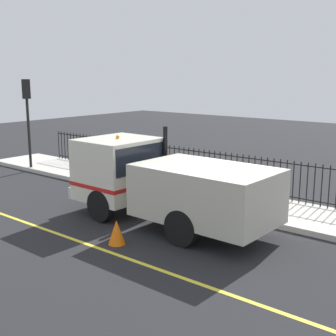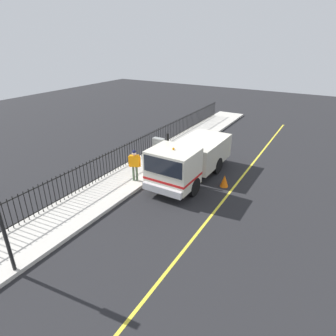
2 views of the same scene
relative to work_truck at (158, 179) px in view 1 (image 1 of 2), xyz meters
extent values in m
plane|color=#232326|center=(0.16, -1.93, -1.32)|extent=(61.55, 61.55, 0.00)
cube|color=beige|center=(2.96, -1.93, -1.23)|extent=(2.55, 27.98, 0.17)
cube|color=yellow|center=(-2.52, -1.93, -1.31)|extent=(0.12, 25.18, 0.01)
cube|color=silver|center=(0.02, 1.64, 0.10)|extent=(2.30, 2.02, 1.88)
cube|color=black|center=(0.02, 1.64, 0.51)|extent=(2.12, 2.06, 0.83)
cube|color=beige|center=(-0.03, -1.72, -0.12)|extent=(2.33, 3.77, 1.43)
cube|color=silver|center=(0.04, 2.72, -0.69)|extent=(2.16, 0.23, 0.36)
cube|color=red|center=(0.02, 1.64, -0.31)|extent=(2.32, 2.04, 0.12)
cylinder|color=black|center=(-1.00, 1.36, -0.84)|extent=(0.31, 0.96, 0.96)
cylinder|color=black|center=(1.03, 1.33, -0.84)|extent=(0.31, 0.96, 0.96)
cylinder|color=black|center=(-1.04, -1.70, -0.84)|extent=(0.31, 0.96, 0.96)
cylinder|color=black|center=(0.99, -1.73, -0.84)|extent=(0.31, 0.96, 0.96)
sphere|color=orange|center=(0.02, 1.64, 1.09)|extent=(0.12, 0.12, 0.12)
cylinder|color=black|center=(0.99, 0.53, 0.29)|extent=(0.14, 0.14, 2.25)
cube|color=orange|center=(2.31, 1.78, 0.01)|extent=(0.55, 0.44, 0.63)
sphere|color=beige|center=(2.31, 1.78, 0.44)|extent=(0.23, 0.23, 0.23)
sphere|color=#14193F|center=(2.31, 1.78, 0.52)|extent=(0.22, 0.22, 0.22)
cylinder|color=#4C6047|center=(2.39, 1.82, -0.73)|extent=(0.13, 0.13, 0.84)
cylinder|color=#4C6047|center=(2.24, 1.74, -0.73)|extent=(0.13, 0.13, 0.84)
cylinder|color=orange|center=(2.56, 1.92, -0.02)|extent=(0.09, 0.09, 0.60)
cylinder|color=orange|center=(2.07, 1.65, -0.02)|extent=(0.09, 0.09, 0.60)
cylinder|color=black|center=(4.04, -3.59, -0.46)|extent=(0.04, 0.04, 1.38)
cylinder|color=black|center=(4.04, -3.36, -0.46)|extent=(0.04, 0.04, 1.38)
cylinder|color=black|center=(4.04, -3.12, -0.46)|extent=(0.04, 0.04, 1.38)
cylinder|color=black|center=(4.04, -2.88, -0.46)|extent=(0.04, 0.04, 1.38)
cylinder|color=black|center=(4.04, -2.64, -0.46)|extent=(0.04, 0.04, 1.38)
cylinder|color=black|center=(4.04, -2.40, -0.46)|extent=(0.04, 0.04, 1.38)
cylinder|color=black|center=(4.04, -2.17, -0.46)|extent=(0.04, 0.04, 1.38)
cylinder|color=black|center=(4.04, -1.93, -0.46)|extent=(0.04, 0.04, 1.38)
cylinder|color=black|center=(4.04, -1.69, -0.46)|extent=(0.04, 0.04, 1.38)
cylinder|color=black|center=(4.04, -1.45, -0.46)|extent=(0.04, 0.04, 1.38)
cylinder|color=black|center=(4.04, -1.22, -0.46)|extent=(0.04, 0.04, 1.38)
cylinder|color=black|center=(4.04, -0.98, -0.46)|extent=(0.04, 0.04, 1.38)
cylinder|color=black|center=(4.04, -0.74, -0.46)|extent=(0.04, 0.04, 1.38)
cylinder|color=black|center=(4.04, -0.50, -0.46)|extent=(0.04, 0.04, 1.38)
cylinder|color=black|center=(4.04, -0.26, -0.46)|extent=(0.04, 0.04, 1.38)
cylinder|color=black|center=(4.04, -0.03, -0.46)|extent=(0.04, 0.04, 1.38)
cylinder|color=black|center=(4.04, 0.21, -0.46)|extent=(0.04, 0.04, 1.38)
cylinder|color=black|center=(4.04, 0.45, -0.46)|extent=(0.04, 0.04, 1.38)
cylinder|color=black|center=(4.04, 0.69, -0.46)|extent=(0.04, 0.04, 1.38)
cylinder|color=black|center=(4.04, 0.93, -0.46)|extent=(0.04, 0.04, 1.38)
cylinder|color=black|center=(4.04, 1.16, -0.46)|extent=(0.04, 0.04, 1.38)
cylinder|color=black|center=(4.04, 1.40, -0.46)|extent=(0.04, 0.04, 1.38)
cylinder|color=black|center=(4.04, 1.64, -0.46)|extent=(0.04, 0.04, 1.38)
cylinder|color=black|center=(4.04, 1.88, -0.46)|extent=(0.04, 0.04, 1.38)
cylinder|color=black|center=(4.04, 2.11, -0.46)|extent=(0.04, 0.04, 1.38)
cylinder|color=black|center=(4.04, 2.35, -0.46)|extent=(0.04, 0.04, 1.38)
cylinder|color=black|center=(4.04, 2.59, -0.46)|extent=(0.04, 0.04, 1.38)
cylinder|color=black|center=(4.04, 2.83, -0.46)|extent=(0.04, 0.04, 1.38)
cylinder|color=black|center=(4.04, 3.07, -0.46)|extent=(0.04, 0.04, 1.38)
cylinder|color=black|center=(4.04, 3.30, -0.46)|extent=(0.04, 0.04, 1.38)
cylinder|color=black|center=(4.04, 3.54, -0.46)|extent=(0.04, 0.04, 1.38)
cylinder|color=black|center=(4.04, 3.78, -0.46)|extent=(0.04, 0.04, 1.38)
cylinder|color=black|center=(4.04, 4.02, -0.46)|extent=(0.04, 0.04, 1.38)
cylinder|color=black|center=(4.04, 4.25, -0.46)|extent=(0.04, 0.04, 1.38)
cylinder|color=black|center=(4.04, 4.49, -0.46)|extent=(0.04, 0.04, 1.38)
cylinder|color=black|center=(4.04, 4.73, -0.46)|extent=(0.04, 0.04, 1.38)
cylinder|color=black|center=(4.04, 4.97, -0.46)|extent=(0.04, 0.04, 1.38)
cylinder|color=black|center=(4.04, 5.21, -0.46)|extent=(0.04, 0.04, 1.38)
cylinder|color=black|center=(4.04, 5.44, -0.46)|extent=(0.04, 0.04, 1.38)
cylinder|color=black|center=(4.04, 5.68, -0.46)|extent=(0.04, 0.04, 1.38)
cylinder|color=black|center=(4.04, 5.92, -0.46)|extent=(0.04, 0.04, 1.38)
cylinder|color=black|center=(4.04, 6.16, -0.46)|extent=(0.04, 0.04, 1.38)
cylinder|color=black|center=(4.04, 6.40, -0.46)|extent=(0.04, 0.04, 1.38)
cylinder|color=black|center=(4.04, 6.63, -0.46)|extent=(0.04, 0.04, 1.38)
cylinder|color=black|center=(4.04, 6.87, -0.46)|extent=(0.04, 0.04, 1.38)
cylinder|color=black|center=(4.04, 7.11, -0.46)|extent=(0.04, 0.04, 1.38)
cylinder|color=black|center=(4.04, 7.35, -0.46)|extent=(0.04, 0.04, 1.38)
cylinder|color=black|center=(4.04, 7.58, -0.46)|extent=(0.04, 0.04, 1.38)
cylinder|color=black|center=(4.04, 7.82, -0.46)|extent=(0.04, 0.04, 1.38)
cylinder|color=black|center=(4.04, 8.06, -0.46)|extent=(0.04, 0.04, 1.38)
cylinder|color=black|center=(4.04, 8.30, -0.46)|extent=(0.04, 0.04, 1.38)
cylinder|color=black|center=(4.04, 8.54, -0.46)|extent=(0.04, 0.04, 1.38)
cylinder|color=black|center=(4.04, 8.77, -0.46)|extent=(0.04, 0.04, 1.38)
cylinder|color=black|center=(4.04, 9.01, -0.46)|extent=(0.04, 0.04, 1.38)
cylinder|color=black|center=(4.04, 9.25, -0.46)|extent=(0.04, 0.04, 1.38)
cylinder|color=black|center=(4.04, 9.49, -0.46)|extent=(0.04, 0.04, 1.38)
cylinder|color=black|center=(4.04, 9.72, -0.46)|extent=(0.04, 0.04, 1.38)
cylinder|color=black|center=(4.04, 9.96, -0.46)|extent=(0.04, 0.04, 1.38)
cube|color=black|center=(4.04, -1.93, 0.12)|extent=(0.04, 23.78, 0.04)
cube|color=black|center=(4.04, -1.93, -0.98)|extent=(0.04, 23.78, 0.04)
cylinder|color=black|center=(1.88, 9.21, 0.82)|extent=(0.12, 0.12, 3.93)
cube|color=black|center=(1.88, 9.21, 2.36)|extent=(0.32, 0.23, 0.85)
sphere|color=red|center=(1.88, 9.21, 2.61)|extent=(0.16, 0.16, 0.16)
sphere|color=yellow|center=(1.88, 9.21, 2.36)|extent=(0.16, 0.16, 0.16)
sphere|color=green|center=(1.88, 9.21, 2.10)|extent=(0.16, 0.16, 0.16)
cube|color=gray|center=(3.29, -2.15, -0.59)|extent=(0.76, 0.36, 1.12)
cone|color=orange|center=(-2.02, -0.33, -0.99)|extent=(0.45, 0.45, 0.64)
camera|label=1|loc=(-9.71, -8.34, 3.00)|focal=48.23mm
camera|label=2|loc=(-6.31, 12.91, 5.97)|focal=30.51mm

